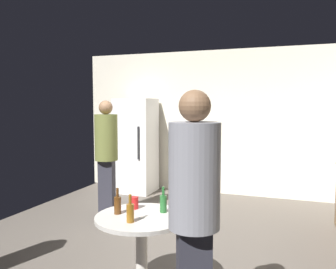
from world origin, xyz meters
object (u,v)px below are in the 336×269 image
at_px(foreground_table, 141,228).
at_px(person_in_olive_shirt, 106,149).
at_px(beer_bottle_green, 163,203).
at_px(refrigerator, 136,145).
at_px(person_in_gray_shirt, 194,202).
at_px(beer_bottle_brown, 118,204).
at_px(plastic_cup_red, 134,203).
at_px(beer_bottle_amber, 130,212).

height_order(foreground_table, person_in_olive_shirt, person_in_olive_shirt).
bearing_deg(person_in_olive_shirt, foreground_table, 27.60).
xyz_separation_m(foreground_table, person_in_olive_shirt, (-1.42, 1.89, 0.40)).
distance_m(foreground_table, beer_bottle_green, 0.28).
height_order(refrigerator, person_in_gray_shirt, refrigerator).
relative_size(beer_bottle_green, person_in_gray_shirt, 0.13).
bearing_deg(beer_bottle_brown, plastic_cup_red, 70.39).
xyz_separation_m(beer_bottle_brown, person_in_gray_shirt, (0.84, -0.50, 0.23)).
xyz_separation_m(beer_bottle_amber, person_in_gray_shirt, (0.63, -0.34, 0.23)).
relative_size(beer_bottle_amber, person_in_olive_shirt, 0.13).
bearing_deg(beer_bottle_green, foreground_table, -131.95).
height_order(beer_bottle_amber, plastic_cup_red, beer_bottle_amber).
height_order(beer_bottle_brown, beer_bottle_green, same).
bearing_deg(beer_bottle_brown, beer_bottle_amber, -38.70).
bearing_deg(refrigerator, plastic_cup_red, -65.07).
distance_m(foreground_table, beer_bottle_amber, 0.26).
distance_m(beer_bottle_green, plastic_cup_red, 0.29).
bearing_deg(refrigerator, foreground_table, -64.12).
bearing_deg(person_in_olive_shirt, refrigerator, 179.80).
bearing_deg(beer_bottle_green, plastic_cup_red, 178.08).
height_order(plastic_cup_red, person_in_olive_shirt, person_in_olive_shirt).
xyz_separation_m(foreground_table, beer_bottle_amber, (-0.01, -0.18, 0.19)).
height_order(foreground_table, beer_bottle_brown, beer_bottle_brown).
xyz_separation_m(refrigerator, person_in_gray_shirt, (2.30, -3.99, 0.15)).
distance_m(refrigerator, person_in_gray_shirt, 4.61).
bearing_deg(beer_bottle_green, person_in_olive_shirt, 132.16).
height_order(beer_bottle_amber, person_in_gray_shirt, person_in_gray_shirt).
bearing_deg(plastic_cup_red, refrigerator, 114.93).
xyz_separation_m(beer_bottle_amber, person_in_olive_shirt, (-1.41, 2.07, 0.21)).
relative_size(refrigerator, plastic_cup_red, 16.36).
relative_size(beer_bottle_brown, plastic_cup_red, 2.09).
xyz_separation_m(beer_bottle_green, person_in_gray_shirt, (0.48, -0.68, 0.23)).
bearing_deg(beer_bottle_amber, person_in_olive_shirt, 124.22).
bearing_deg(foreground_table, person_in_gray_shirt, -40.24).
distance_m(beer_bottle_brown, person_in_gray_shirt, 1.00).
relative_size(person_in_olive_shirt, person_in_gray_shirt, 0.98).
bearing_deg(person_in_gray_shirt, beer_bottle_brown, 34.02).
height_order(plastic_cup_red, person_in_gray_shirt, person_in_gray_shirt).
distance_m(foreground_table, person_in_olive_shirt, 2.40).
bearing_deg(beer_bottle_green, person_in_gray_shirt, -55.03).
bearing_deg(person_in_gray_shirt, plastic_cup_red, 22.95).
bearing_deg(beer_bottle_brown, foreground_table, 6.01).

